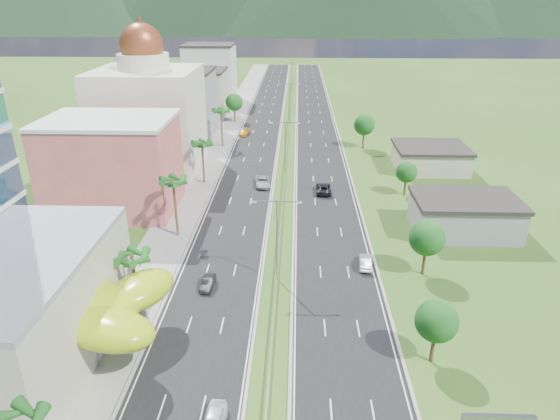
# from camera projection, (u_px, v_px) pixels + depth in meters

# --- Properties ---
(ground) EXTENTS (500.00, 500.00, 0.00)m
(ground) POSITION_uv_depth(u_px,v_px,m) (273.00, 327.00, 54.90)
(ground) COLOR #2D5119
(ground) RESTS_ON ground
(road_left) EXTENTS (11.00, 260.00, 0.04)m
(road_left) POSITION_uv_depth(u_px,v_px,m) (262.00, 126.00, 137.61)
(road_left) COLOR black
(road_left) RESTS_ON ground
(road_right) EXTENTS (11.00, 260.00, 0.04)m
(road_right) POSITION_uv_depth(u_px,v_px,m) (316.00, 127.00, 137.13)
(road_right) COLOR black
(road_right) RESTS_ON ground
(sidewalk_left) EXTENTS (7.00, 260.00, 0.12)m
(sidewalk_left) POSITION_uv_depth(u_px,v_px,m) (227.00, 126.00, 137.90)
(sidewalk_left) COLOR gray
(sidewalk_left) RESTS_ON ground
(median_guardrail) EXTENTS (0.10, 216.06, 0.76)m
(median_guardrail) POSITION_uv_depth(u_px,v_px,m) (287.00, 142.00, 120.63)
(median_guardrail) COLOR gray
(median_guardrail) RESTS_ON ground
(streetlight_median_b) EXTENTS (6.04, 0.25, 11.00)m
(streetlight_median_b) POSITION_uv_depth(u_px,v_px,m) (277.00, 232.00, 61.37)
(streetlight_median_b) COLOR gray
(streetlight_median_b) RESTS_ON ground
(streetlight_median_c) EXTENTS (6.04, 0.25, 11.00)m
(streetlight_median_c) POSITION_uv_depth(u_px,v_px,m) (285.00, 143.00, 98.03)
(streetlight_median_c) COLOR gray
(streetlight_median_c) RESTS_ON ground
(streetlight_median_d) EXTENTS (6.04, 0.25, 11.00)m
(streetlight_median_d) POSITION_uv_depth(u_px,v_px,m) (289.00, 99.00, 139.27)
(streetlight_median_d) COLOR gray
(streetlight_median_d) RESTS_ON ground
(streetlight_median_e) EXTENTS (6.04, 0.25, 11.00)m
(streetlight_median_e) POSITION_uv_depth(u_px,v_px,m) (291.00, 75.00, 180.51)
(streetlight_median_e) COLOR gray
(streetlight_median_e) RESTS_ON ground
(lime_canopy) EXTENTS (18.00, 15.00, 7.40)m
(lime_canopy) POSITION_uv_depth(u_px,v_px,m) (72.00, 306.00, 49.88)
(lime_canopy) COLOR #9FBE12
(lime_canopy) RESTS_ON ground
(pink_shophouse) EXTENTS (20.00, 15.00, 15.00)m
(pink_shophouse) POSITION_uv_depth(u_px,v_px,m) (113.00, 167.00, 82.13)
(pink_shophouse) COLOR #C65151
(pink_shophouse) RESTS_ON ground
(domed_building) EXTENTS (20.00, 20.00, 28.70)m
(domed_building) POSITION_uv_depth(u_px,v_px,m) (149.00, 113.00, 101.67)
(domed_building) COLOR beige
(domed_building) RESTS_ON ground
(midrise_grey) EXTENTS (16.00, 15.00, 16.00)m
(midrise_grey) POSITION_uv_depth(u_px,v_px,m) (181.00, 104.00, 125.89)
(midrise_grey) COLOR gray
(midrise_grey) RESTS_ON ground
(midrise_beige) EXTENTS (16.00, 15.00, 13.00)m
(midrise_beige) POSITION_uv_depth(u_px,v_px,m) (198.00, 94.00, 146.65)
(midrise_beige) COLOR #AFA790
(midrise_beige) RESTS_ON ground
(midrise_white) EXTENTS (16.00, 15.00, 18.00)m
(midrise_white) POSITION_uv_depth(u_px,v_px,m) (210.00, 74.00, 166.73)
(midrise_white) COLOR silver
(midrise_white) RESTS_ON ground
(shed_near) EXTENTS (15.00, 10.00, 5.00)m
(shed_near) POSITION_uv_depth(u_px,v_px,m) (464.00, 217.00, 75.91)
(shed_near) COLOR gray
(shed_near) RESTS_ON ground
(shed_far) EXTENTS (14.00, 12.00, 4.40)m
(shed_far) POSITION_uv_depth(u_px,v_px,m) (430.00, 159.00, 103.46)
(shed_far) COLOR #AFA790
(shed_far) RESTS_ON ground
(palm_tree_b) EXTENTS (3.60, 3.60, 8.10)m
(palm_tree_b) POSITION_uv_depth(u_px,v_px,m) (132.00, 259.00, 54.41)
(palm_tree_b) COLOR #47301C
(palm_tree_b) RESTS_ON ground
(palm_tree_c) EXTENTS (3.60, 3.60, 9.60)m
(palm_tree_c) POSITION_uv_depth(u_px,v_px,m) (173.00, 183.00, 72.17)
(palm_tree_c) COLOR #47301C
(palm_tree_c) RESTS_ON ground
(palm_tree_d) EXTENTS (3.60, 3.60, 8.60)m
(palm_tree_d) POSITION_uv_depth(u_px,v_px,m) (202.00, 145.00, 93.63)
(palm_tree_d) COLOR #47301C
(palm_tree_d) RESTS_ON ground
(palm_tree_e) EXTENTS (3.60, 3.60, 9.40)m
(palm_tree_e) POSITION_uv_depth(u_px,v_px,m) (221.00, 112.00, 116.23)
(palm_tree_e) COLOR #47301C
(palm_tree_e) RESTS_ON ground
(leafy_tree_lfar) EXTENTS (4.90, 4.90, 8.05)m
(leafy_tree_lfar) POSITION_uv_depth(u_px,v_px,m) (234.00, 102.00, 140.23)
(leafy_tree_lfar) COLOR #47301C
(leafy_tree_lfar) RESTS_ON ground
(leafy_tree_ra) EXTENTS (4.20, 4.20, 6.90)m
(leafy_tree_ra) POSITION_uv_depth(u_px,v_px,m) (437.00, 321.00, 47.90)
(leafy_tree_ra) COLOR #47301C
(leafy_tree_ra) RESTS_ON ground
(leafy_tree_rb) EXTENTS (4.55, 4.55, 7.47)m
(leafy_tree_rb) POSITION_uv_depth(u_px,v_px,m) (427.00, 238.00, 63.22)
(leafy_tree_rb) COLOR #47301C
(leafy_tree_rb) RESTS_ON ground
(leafy_tree_rc) EXTENTS (3.85, 3.85, 6.33)m
(leafy_tree_rc) POSITION_uv_depth(u_px,v_px,m) (406.00, 172.00, 89.11)
(leafy_tree_rc) COLOR #47301C
(leafy_tree_rc) RESTS_ON ground
(leafy_tree_rd) EXTENTS (4.90, 4.90, 8.05)m
(leafy_tree_rd) POSITION_uv_depth(u_px,v_px,m) (364.00, 125.00, 116.25)
(leafy_tree_rd) COLOR #47301C
(leafy_tree_rd) RESTS_ON ground
(mountain_ridge) EXTENTS (860.00, 140.00, 90.00)m
(mountain_ridge) POSITION_uv_depth(u_px,v_px,m) (360.00, 33.00, 465.37)
(mountain_ridge) COLOR black
(mountain_ridge) RESTS_ON ground
(car_dark_left) EXTENTS (1.54, 3.96, 1.29)m
(car_dark_left) POSITION_uv_depth(u_px,v_px,m) (208.00, 283.00, 61.98)
(car_dark_left) COLOR black
(car_dark_left) RESTS_ON road_left
(car_silver_mid_left) EXTENTS (3.36, 6.10, 1.62)m
(car_silver_mid_left) POSITION_uv_depth(u_px,v_px,m) (263.00, 182.00, 94.73)
(car_silver_mid_left) COLOR #A7ABAF
(car_silver_mid_left) RESTS_ON road_left
(car_yellow_far_left) EXTENTS (2.67, 5.08, 1.41)m
(car_yellow_far_left) POSITION_uv_depth(u_px,v_px,m) (244.00, 132.00, 128.81)
(car_yellow_far_left) COLOR orange
(car_yellow_far_left) RESTS_ON road_left
(car_silver_right) EXTENTS (2.00, 4.58, 1.47)m
(car_silver_right) POSITION_uv_depth(u_px,v_px,m) (365.00, 262.00, 66.61)
(car_silver_right) COLOR #B5B9BD
(car_silver_right) RESTS_ON road_right
(car_dark_far_right) EXTENTS (2.70, 5.76, 1.60)m
(car_dark_far_right) POSITION_uv_depth(u_px,v_px,m) (324.00, 188.00, 91.56)
(car_dark_far_right) COLOR black
(car_dark_far_right) RESTS_ON road_right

